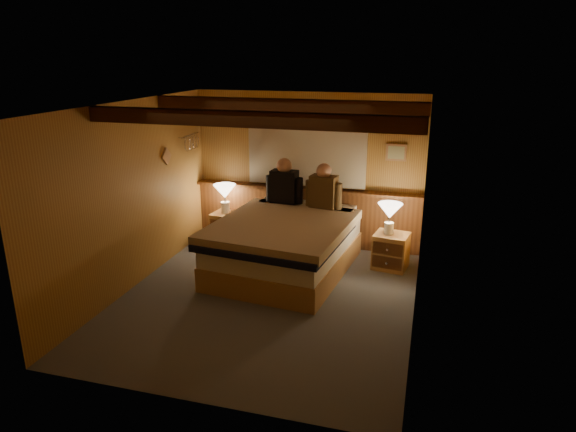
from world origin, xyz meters
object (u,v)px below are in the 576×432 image
at_px(person_left, 284,184).
at_px(bed, 285,245).
at_px(nightstand_left, 227,228).
at_px(person_right, 324,190).
at_px(lamp_right, 390,213).
at_px(nightstand_right, 391,251).
at_px(duffel_bag, 228,239).
at_px(lamp_left, 225,193).

bearing_deg(person_left, bed, -69.36).
relative_size(nightstand_left, person_left, 0.69).
height_order(bed, person_right, person_right).
bearing_deg(person_right, lamp_right, -3.96).
height_order(nightstand_right, duffel_bag, nightstand_right).
bearing_deg(duffel_bag, person_right, -1.21).
height_order(nightstand_left, lamp_right, lamp_right).
distance_m(nightstand_left, lamp_left, 0.57).
bearing_deg(duffel_bag, bed, -35.53).
bearing_deg(duffel_bag, lamp_left, 107.29).
height_order(lamp_left, duffel_bag, lamp_left).
relative_size(lamp_right, person_left, 0.63).
bearing_deg(lamp_left, lamp_right, -8.31).
bearing_deg(lamp_right, nightstand_left, 172.21).
bearing_deg(bed, person_right, 69.57).
bearing_deg(person_right, duffel_bag, -163.29).
distance_m(person_right, duffel_bag, 1.72).
height_order(nightstand_left, person_left, person_left).
bearing_deg(nightstand_left, duffel_bag, -61.65).
bearing_deg(lamp_left, person_right, -5.08).
xyz_separation_m(lamp_right, duffel_bag, (-2.47, 0.05, -0.66)).
xyz_separation_m(nightstand_left, person_right, (1.61, -0.12, 0.78)).
relative_size(nightstand_right, lamp_right, 1.17).
xyz_separation_m(bed, lamp_left, (-1.26, 0.89, 0.42)).
distance_m(nightstand_left, person_left, 1.26).
relative_size(person_right, duffel_bag, 1.23).
xyz_separation_m(nightstand_right, person_right, (-1.04, 0.23, 0.77)).
height_order(bed, nightstand_left, bed).
xyz_separation_m(person_left, duffel_bag, (-0.84, -0.29, -0.88)).
distance_m(bed, person_right, 1.05).
distance_m(nightstand_right, lamp_right, 0.57).
bearing_deg(person_right, nightstand_right, -3.13).
relative_size(bed, nightstand_right, 4.55).
xyz_separation_m(nightstand_left, nightstand_right, (2.65, -0.35, 0.01)).
bearing_deg(nightstand_left, person_left, 4.29).
relative_size(person_left, person_right, 1.03).
bearing_deg(lamp_left, nightstand_left, -43.16).
bearing_deg(lamp_right, lamp_left, 171.69).
height_order(person_left, person_right, person_left).
xyz_separation_m(bed, nightstand_left, (-1.23, 0.87, -0.15)).
bearing_deg(duffel_bag, person_left, 10.38).
distance_m(nightstand_right, lamp_left, 2.76).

